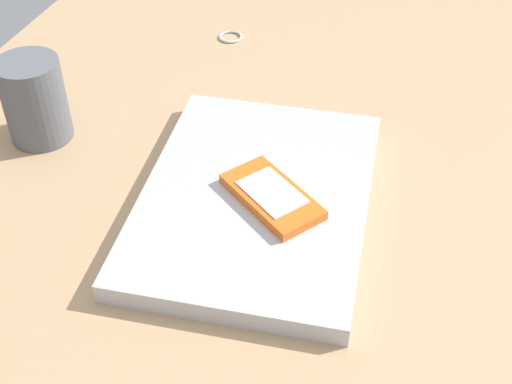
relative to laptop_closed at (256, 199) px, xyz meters
The scene contains 5 objects.
desk_surface 9.92cm from the laptop_closed, 156.32° to the right, with size 120.00×80.00×3.00cm, color tan.
laptop_closed is the anchor object (origin of this frame).
cell_phone_on_laptop 2.74cm from the laptop_closed, 64.38° to the left, with size 10.78×11.91×1.19cm.
key_ring 35.71cm from the laptop_closed, 156.40° to the right, with size 3.36×3.36×0.36cm, color silver.
pen_cup 28.01cm from the laptop_closed, 98.57° to the right, with size 7.09×7.09×9.81cm, color #595B60.
Camera 1 is at (59.24, 20.05, 51.42)cm, focal length 48.71 mm.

